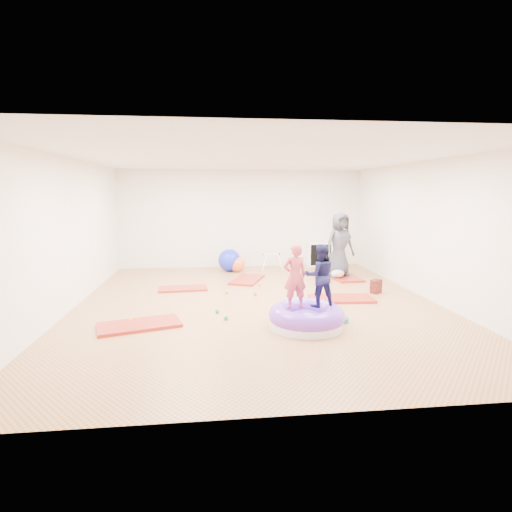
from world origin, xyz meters
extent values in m
cube|color=tan|center=(0.00, 0.00, 0.00)|extent=(7.00, 8.00, 0.01)
cube|color=silver|center=(0.00, 0.00, 2.80)|extent=(7.00, 8.00, 0.01)
cube|color=silver|center=(0.00, 4.00, 1.40)|extent=(7.00, 0.01, 2.80)
cube|color=silver|center=(0.00, -4.00, 1.40)|extent=(7.00, 0.01, 2.80)
cube|color=silver|center=(-3.50, 0.00, 1.40)|extent=(0.01, 8.00, 2.80)
cube|color=silver|center=(3.50, 0.00, 1.40)|extent=(0.01, 8.00, 2.80)
cube|color=#AB2E20|center=(-2.08, -1.14, 0.03)|extent=(1.43, 1.00, 0.05)
cube|color=#AB2E20|center=(-1.54, 1.32, 0.02)|extent=(1.11, 0.62, 0.04)
cube|color=#AB2E20|center=(-0.02, 2.06, 0.02)|extent=(1.00, 1.33, 0.05)
cube|color=#AB2E20|center=(1.72, 0.07, 0.03)|extent=(1.32, 0.73, 0.05)
cube|color=#AB2E20|center=(2.46, 2.13, 0.03)|extent=(0.72, 1.30, 0.05)
cylinder|color=white|center=(0.63, -1.45, 0.07)|extent=(1.20, 1.20, 0.14)
torus|color=#6F38CF|center=(0.63, -1.45, 0.19)|extent=(1.23, 1.23, 0.33)
ellipsoid|color=#6F38CF|center=(0.63, -1.45, 0.12)|extent=(0.66, 0.66, 0.30)
imported|color=#C94454|center=(0.44, -1.40, 0.88)|extent=(0.41, 0.30, 1.05)
imported|color=#171948|center=(0.86, -1.35, 0.88)|extent=(0.51, 0.39, 1.04)
imported|color=#383842|center=(2.35, 2.19, 0.86)|extent=(0.90, 0.72, 1.61)
ellipsoid|color=#97CAE5|center=(2.24, 1.94, 0.15)|extent=(0.34, 0.22, 0.20)
sphere|color=#EB937E|center=(2.24, 1.78, 0.17)|extent=(0.16, 0.16, 0.16)
sphere|color=#FF9C0C|center=(-2.27, -0.91, 0.04)|extent=(0.08, 0.08, 0.08)
sphere|color=#1E843F|center=(-0.80, -0.56, 0.04)|extent=(0.08, 0.08, 0.08)
sphere|color=#FF9C0C|center=(0.21, 1.50, 0.04)|extent=(0.08, 0.08, 0.08)
sphere|color=#FF9C0C|center=(-0.58, 0.86, 0.04)|extent=(0.08, 0.08, 0.08)
sphere|color=#F72C55|center=(0.02, 0.63, 0.04)|extent=(0.08, 0.08, 0.08)
sphere|color=#1E843F|center=(-0.66, -0.96, 0.04)|extent=(0.08, 0.08, 0.08)
sphere|color=#1A2AD9|center=(-0.40, 3.29, 0.31)|extent=(0.62, 0.62, 0.62)
sphere|color=orange|center=(-0.19, 3.18, 0.21)|extent=(0.42, 0.42, 0.42)
cylinder|color=white|center=(0.55, 3.14, 0.25)|extent=(0.17, 0.18, 0.47)
cylinder|color=white|center=(0.55, 3.54, 0.25)|extent=(0.17, 0.18, 0.47)
cylinder|color=white|center=(0.99, 3.14, 0.25)|extent=(0.17, 0.18, 0.47)
cylinder|color=white|center=(0.99, 3.54, 0.25)|extent=(0.17, 0.18, 0.47)
cylinder|color=white|center=(0.77, 3.34, 0.45)|extent=(0.45, 0.03, 0.03)
sphere|color=#F72C55|center=(0.54, 3.34, 0.45)|extent=(0.05, 0.05, 0.05)
sphere|color=#1A2AD9|center=(1.00, 3.34, 0.45)|extent=(0.05, 0.05, 0.05)
cube|color=white|center=(2.28, 3.80, 0.35)|extent=(0.71, 0.34, 0.71)
cube|color=black|center=(2.28, 3.63, 0.35)|extent=(0.61, 0.02, 0.61)
cube|color=white|center=(2.28, 3.75, 0.35)|extent=(0.02, 0.24, 0.62)
cube|color=white|center=(2.28, 3.75, 0.35)|extent=(0.62, 0.24, 0.02)
cylinder|color=#116D84|center=(1.23, -1.25, 0.04)|extent=(0.34, 0.34, 0.08)
cube|color=maroon|center=(2.65, 0.54, 0.15)|extent=(0.30, 0.28, 0.29)
cylinder|color=#FF9C0C|center=(-1.87, -1.21, 0.01)|extent=(0.20, 0.20, 0.03)
camera|label=1|loc=(-0.88, -7.56, 2.18)|focal=28.00mm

